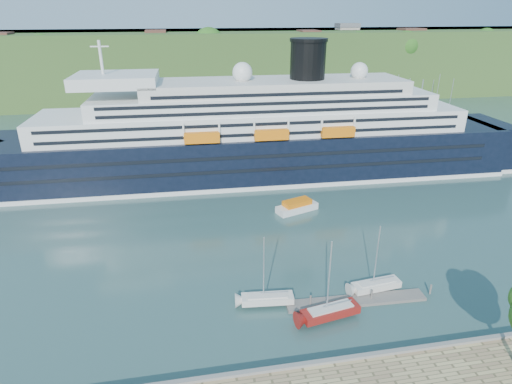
% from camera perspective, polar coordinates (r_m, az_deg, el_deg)
% --- Properties ---
extents(ground, '(400.00, 400.00, 0.00)m').
position_cam_1_polar(ground, '(44.83, 12.04, -21.72)').
color(ground, '#2B4D4B').
rests_on(ground, ground).
extents(far_hillside, '(400.00, 50.00, 24.00)m').
position_cam_1_polar(far_hillside, '(175.52, -5.95, 16.68)').
color(far_hillside, '#315321').
rests_on(far_hillside, ground).
extents(quay_coping, '(220.00, 0.50, 0.30)m').
position_cam_1_polar(quay_coping, '(43.91, 12.27, -20.83)').
color(quay_coping, slate).
rests_on(quay_coping, promenade).
extents(cruise_ship, '(118.78, 20.15, 26.59)m').
position_cam_1_polar(cruise_ship, '(83.79, -1.76, 10.71)').
color(cruise_ship, black).
rests_on(cruise_ship, ground).
extents(floating_pontoon, '(16.51, 2.63, 0.37)m').
position_cam_1_polar(floating_pontoon, '(52.47, 13.20, -13.92)').
color(floating_pontoon, slate).
rests_on(floating_pontoon, ground).
extents(sailboat_white_near, '(6.71, 2.43, 8.48)m').
position_cam_1_polar(sailboat_white_near, '(48.38, 1.58, -10.84)').
color(sailboat_white_near, silver).
rests_on(sailboat_white_near, ground).
extents(sailboat_red, '(7.49, 3.28, 9.36)m').
position_cam_1_polar(sailboat_red, '(46.86, 10.20, -11.86)').
color(sailboat_red, maroon).
rests_on(sailboat_red, ground).
extents(sailboat_white_far, '(6.73, 2.54, 8.49)m').
position_cam_1_polar(sailboat_white_far, '(52.59, 16.13, -8.82)').
color(sailboat_white_far, silver).
rests_on(sailboat_white_far, ground).
extents(tender_launch, '(7.65, 4.73, 2.00)m').
position_cam_1_polar(tender_launch, '(72.11, 5.49, -1.81)').
color(tender_launch, orange).
rests_on(tender_launch, ground).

